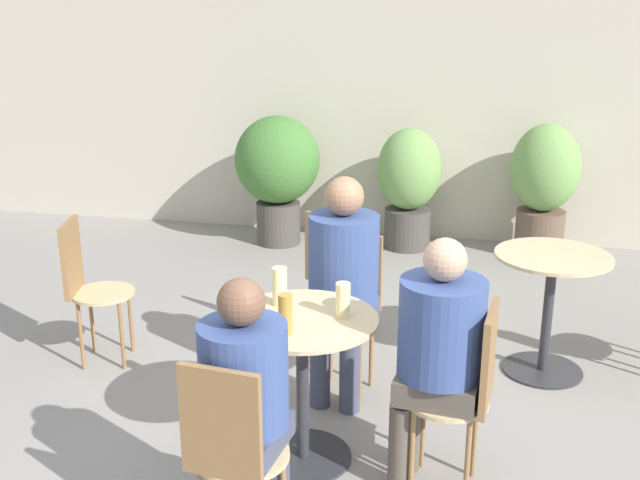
{
  "coord_description": "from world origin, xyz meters",
  "views": [
    {
      "loc": [
        0.54,
        -2.85,
        2.13
      ],
      "look_at": [
        -0.19,
        0.63,
        1.0
      ],
      "focal_mm": 42.0,
      "sensor_mm": 36.0,
      "label": 1
    }
  ],
  "objects_px": {
    "beer_glass_0": "(280,286)",
    "beer_glass_2": "(343,300)",
    "bistro_chair_0": "(231,446)",
    "bistro_chair_4": "(87,279)",
    "cafe_table_far": "(550,293)",
    "bistro_chair_5": "(334,267)",
    "bistro_chair_2": "(350,299)",
    "seated_person_2": "(343,273)",
    "seated_person_1": "(437,345)",
    "beer_glass_1": "(285,314)",
    "potted_plant_1": "(409,182)",
    "bistro_chair_1": "(468,384)",
    "potted_plant_0": "(277,167)",
    "potted_plant_2": "(544,182)",
    "cafe_table_near": "(302,361)",
    "seated_person_0": "(246,392)"
  },
  "relations": [
    {
      "from": "bistro_chair_0",
      "to": "bistro_chair_1",
      "type": "distance_m",
      "value": 1.09
    },
    {
      "from": "bistro_chair_1",
      "to": "bistro_chair_4",
      "type": "bearing_deg",
      "value": -103.38
    },
    {
      "from": "bistro_chair_1",
      "to": "potted_plant_0",
      "type": "distance_m",
      "value": 3.84
    },
    {
      "from": "bistro_chair_0",
      "to": "bistro_chair_2",
      "type": "relative_size",
      "value": 1.0
    },
    {
      "from": "bistro_chair_0",
      "to": "bistro_chair_4",
      "type": "height_order",
      "value": "same"
    },
    {
      "from": "bistro_chair_2",
      "to": "beer_glass_2",
      "type": "relative_size",
      "value": 5.51
    },
    {
      "from": "seated_person_0",
      "to": "seated_person_2",
      "type": "bearing_deg",
      "value": -90.0
    },
    {
      "from": "bistro_chair_5",
      "to": "beer_glass_0",
      "type": "bearing_deg",
      "value": 109.25
    },
    {
      "from": "potted_plant_0",
      "to": "potted_plant_2",
      "type": "xyz_separation_m",
      "value": [
        2.33,
        0.12,
        -0.05
      ]
    },
    {
      "from": "seated_person_1",
      "to": "potted_plant_0",
      "type": "bearing_deg",
      "value": -147.27
    },
    {
      "from": "cafe_table_near",
      "to": "cafe_table_far",
      "type": "distance_m",
      "value": 1.69
    },
    {
      "from": "seated_person_2",
      "to": "beer_glass_2",
      "type": "distance_m",
      "value": 0.59
    },
    {
      "from": "seated_person_2",
      "to": "beer_glass_0",
      "type": "height_order",
      "value": "seated_person_2"
    },
    {
      "from": "bistro_chair_1",
      "to": "bistro_chair_5",
      "type": "relative_size",
      "value": 1.0
    },
    {
      "from": "bistro_chair_1",
      "to": "cafe_table_near",
      "type": "bearing_deg",
      "value": -90.0
    },
    {
      "from": "cafe_table_near",
      "to": "bistro_chair_2",
      "type": "distance_m",
      "value": 0.77
    },
    {
      "from": "bistro_chair_1",
      "to": "seated_person_1",
      "type": "xyz_separation_m",
      "value": [
        -0.14,
        0.02,
        0.16
      ]
    },
    {
      "from": "bistro_chair_5",
      "to": "potted_plant_2",
      "type": "relative_size",
      "value": 0.78
    },
    {
      "from": "bistro_chair_1",
      "to": "beer_glass_1",
      "type": "distance_m",
      "value": 0.86
    },
    {
      "from": "beer_glass_0",
      "to": "bistro_chair_5",
      "type": "bearing_deg",
      "value": 87.61
    },
    {
      "from": "beer_glass_0",
      "to": "beer_glass_2",
      "type": "relative_size",
      "value": 1.15
    },
    {
      "from": "potted_plant_1",
      "to": "potted_plant_0",
      "type": "bearing_deg",
      "value": -174.5
    },
    {
      "from": "bistro_chair_0",
      "to": "potted_plant_0",
      "type": "bearing_deg",
      "value": -70.34
    },
    {
      "from": "bistro_chair_2",
      "to": "seated_person_2",
      "type": "height_order",
      "value": "seated_person_2"
    },
    {
      "from": "seated_person_0",
      "to": "bistro_chair_0",
      "type": "bearing_deg",
      "value": 90.0
    },
    {
      "from": "beer_glass_1",
      "to": "seated_person_1",
      "type": "bearing_deg",
      "value": 9.52
    },
    {
      "from": "cafe_table_far",
      "to": "bistro_chair_5",
      "type": "distance_m",
      "value": 1.31
    },
    {
      "from": "bistro_chair_4",
      "to": "beer_glass_1",
      "type": "height_order",
      "value": "beer_glass_1"
    },
    {
      "from": "beer_glass_1",
      "to": "potted_plant_1",
      "type": "xyz_separation_m",
      "value": [
        0.2,
        3.61,
        -0.23
      ]
    },
    {
      "from": "bistro_chair_5",
      "to": "seated_person_1",
      "type": "relative_size",
      "value": 0.75
    },
    {
      "from": "bistro_chair_4",
      "to": "potted_plant_1",
      "type": "xyz_separation_m",
      "value": [
        1.68,
        2.67,
        0.07
      ]
    },
    {
      "from": "seated_person_2",
      "to": "potted_plant_2",
      "type": "bearing_deg",
      "value": 73.07
    },
    {
      "from": "bistro_chair_0",
      "to": "bistro_chair_1",
      "type": "xyz_separation_m",
      "value": [
        0.86,
        0.67,
        0.0
      ]
    },
    {
      "from": "beer_glass_0",
      "to": "potted_plant_0",
      "type": "height_order",
      "value": "potted_plant_0"
    },
    {
      "from": "bistro_chair_5",
      "to": "cafe_table_far",
      "type": "bearing_deg",
      "value": -162.37
    },
    {
      "from": "potted_plant_2",
      "to": "bistro_chair_4",
      "type": "bearing_deg",
      "value": -136.7
    },
    {
      "from": "bistro_chair_4",
      "to": "beer_glass_1",
      "type": "bearing_deg",
      "value": -135.67
    },
    {
      "from": "bistro_chair_1",
      "to": "beer_glass_0",
      "type": "relative_size",
      "value": 4.8
    },
    {
      "from": "beer_glass_2",
      "to": "potted_plant_0",
      "type": "distance_m",
      "value": 3.47
    },
    {
      "from": "cafe_table_far",
      "to": "potted_plant_1",
      "type": "bearing_deg",
      "value": 114.93
    },
    {
      "from": "seated_person_2",
      "to": "potted_plant_0",
      "type": "distance_m",
      "value": 2.89
    },
    {
      "from": "beer_glass_0",
      "to": "beer_glass_2",
      "type": "height_order",
      "value": "beer_glass_0"
    },
    {
      "from": "cafe_table_near",
      "to": "seated_person_2",
      "type": "bearing_deg",
      "value": 82.95
    },
    {
      "from": "beer_glass_1",
      "to": "seated_person_2",
      "type": "bearing_deg",
      "value": 82.42
    },
    {
      "from": "cafe_table_far",
      "to": "bistro_chair_5",
      "type": "relative_size",
      "value": 0.83
    },
    {
      "from": "bistro_chair_0",
      "to": "potted_plant_2",
      "type": "bearing_deg",
      "value": -101.65
    },
    {
      "from": "bistro_chair_2",
      "to": "potted_plant_1",
      "type": "distance_m",
      "value": 2.66
    },
    {
      "from": "cafe_table_far",
      "to": "potted_plant_1",
      "type": "height_order",
      "value": "potted_plant_1"
    },
    {
      "from": "bistro_chair_0",
      "to": "bistro_chair_5",
      "type": "xyz_separation_m",
      "value": [
        0.0,
        2.04,
        0.0
      ]
    },
    {
      "from": "beer_glass_2",
      "to": "cafe_table_far",
      "type": "bearing_deg",
      "value": 47.59
    }
  ]
}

